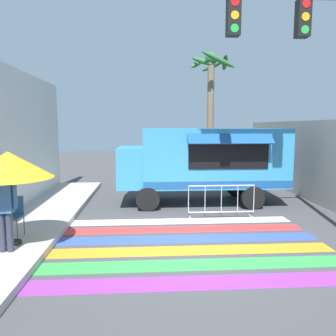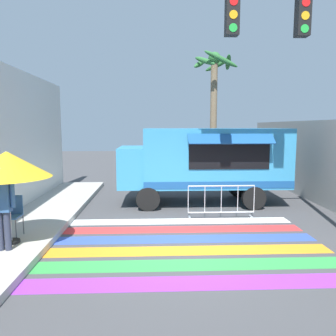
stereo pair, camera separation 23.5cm
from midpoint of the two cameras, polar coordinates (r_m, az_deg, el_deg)
name	(u,v)px [view 1 (the left image)]	position (r m, az deg, el deg)	size (l,w,h in m)	color
ground_plane	(189,246)	(7.75, 2.73, -13.45)	(60.00, 60.00, 0.00)	#424244
concrete_wall_right	(334,165)	(11.90, 26.48, 0.40)	(0.20, 16.00, 2.96)	gray
crosswalk_painted	(188,244)	(7.85, 2.63, -13.13)	(6.40, 4.36, 0.01)	purple
food_truck	(200,159)	(11.70, 5.06, 1.56)	(5.83, 2.68, 2.67)	#338CBF
traffic_signal_pole	(305,55)	(9.28, 21.99, 17.81)	(4.05, 0.29, 6.38)	#515456
patio_umbrella	(8,165)	(7.84, -26.84, 0.43)	(1.86, 1.86, 2.05)	black
folding_chair	(12,213)	(8.56, -26.22, -7.01)	(0.45, 0.45, 0.95)	#4C4C51
vendor_person	(4,204)	(7.53, -27.44, -5.58)	(0.53, 0.23, 1.76)	#2D3347
barricade_front	(221,202)	(9.98, 8.61, -5.83)	(2.01, 0.44, 1.00)	#B7BABF
palm_tree	(211,92)	(16.44, 7.02, 12.95)	(2.13, 2.19, 6.30)	#7A664C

